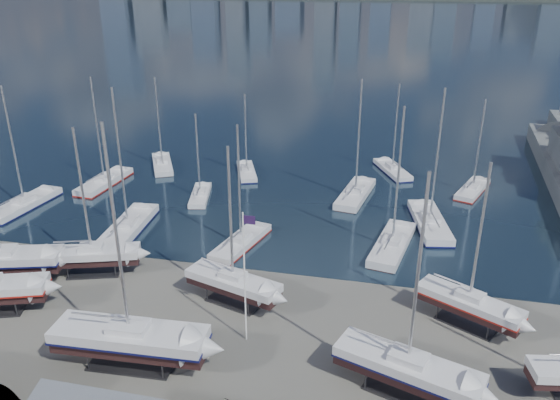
# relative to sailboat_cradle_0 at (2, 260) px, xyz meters

# --- Properties ---
(ground) EXTENTS (1400.00, 1400.00, 0.00)m
(ground) POSITION_rel_sailboat_cradle_0_xyz_m (21.09, -3.16, -2.12)
(ground) COLOR #605E59
(ground) RESTS_ON ground
(water) EXTENTS (1400.00, 600.00, 0.40)m
(water) POSITION_rel_sailboat_cradle_0_xyz_m (21.09, 306.84, -2.27)
(water) COLOR #172735
(water) RESTS_ON ground
(sailboat_cradle_0) EXTENTS (10.94, 5.82, 16.95)m
(sailboat_cradle_0) POSITION_rel_sailboat_cradle_0_xyz_m (0.00, 0.00, 0.00)
(sailboat_cradle_0) COLOR #2D2D33
(sailboat_cradle_0) RESTS_ON ground
(sailboat_cradle_2) EXTENTS (8.94, 4.97, 14.21)m
(sailboat_cradle_2) POSITION_rel_sailboat_cradle_0_xyz_m (7.29, 2.93, -0.13)
(sailboat_cradle_2) COLOR #2D2D33
(sailboat_cradle_2) RESTS_ON ground
(sailboat_cradle_3) EXTENTS (11.42, 3.72, 18.05)m
(sailboat_cradle_3) POSITION_rel_sailboat_cradle_0_xyz_m (16.73, -8.08, 0.06)
(sailboat_cradle_3) COLOR #2D2D33
(sailboat_cradle_3) RESTS_ON ground
(sailboat_cradle_4) EXTENTS (8.86, 4.89, 14.09)m
(sailboat_cradle_4) POSITION_rel_sailboat_cradle_0_xyz_m (21.59, 1.08, -0.14)
(sailboat_cradle_4) COLOR #2D2D33
(sailboat_cradle_4) RESTS_ON ground
(sailboat_cradle_5) EXTENTS (10.24, 5.86, 15.97)m
(sailboat_cradle_5) POSITION_rel_sailboat_cradle_0_xyz_m (36.13, -6.85, -0.05)
(sailboat_cradle_5) COLOR #2D2D33
(sailboat_cradle_5) RESTS_ON ground
(sailboat_cradle_6) EXTENTS (8.53, 6.21, 13.84)m
(sailboat_cradle_6) POSITION_rel_sailboat_cradle_0_xyz_m (40.86, 2.21, -0.16)
(sailboat_cradle_6) COLOR #2D2D33
(sailboat_cradle_6) RESTS_ON ground
(sailboat_moored_0) EXTENTS (3.92, 10.56, 15.43)m
(sailboat_moored_0) POSITION_rel_sailboat_cradle_0_xyz_m (-9.06, 15.12, -1.81)
(sailboat_moored_0) COLOR black
(sailboat_moored_0) RESTS_ON water
(sailboat_moored_1) EXTENTS (3.51, 10.23, 15.03)m
(sailboat_moored_1) POSITION_rel_sailboat_cradle_0_xyz_m (-3.54, 24.19, -1.81)
(sailboat_moored_1) COLOR black
(sailboat_moored_1) RESTS_ON water
(sailboat_moored_2) EXTENTS (6.39, 9.19, 13.64)m
(sailboat_moored_2) POSITION_rel_sailboat_cradle_0_xyz_m (1.06, 32.54, -1.80)
(sailboat_moored_2) COLOR black
(sailboat_moored_2) RESTS_ON water
(sailboat_moored_3) EXTENTS (3.95, 11.28, 16.55)m
(sailboat_moored_3) POSITION_rel_sailboat_cradle_0_xyz_m (6.17, 11.97, -1.81)
(sailboat_moored_3) COLOR black
(sailboat_moored_3) RESTS_ON water
(sailboat_moored_4) EXTENTS (3.78, 7.78, 11.32)m
(sailboat_moored_4) POSITION_rel_sailboat_cradle_0_xyz_m (10.56, 22.65, -1.79)
(sailboat_moored_4) COLOR black
(sailboat_moored_4) RESTS_ON water
(sailboat_moored_5) EXTENTS (4.93, 8.19, 11.84)m
(sailboat_moored_5) POSITION_rel_sailboat_cradle_0_xyz_m (13.87, 32.33, -1.81)
(sailboat_moored_5) COLOR black
(sailboat_moored_5) RESTS_ON water
(sailboat_moored_6) EXTENTS (4.59, 9.42, 13.57)m
(sailboat_moored_6) POSITION_rel_sailboat_cradle_0_xyz_m (19.22, 11.33, -1.81)
(sailboat_moored_6) COLOR black
(sailboat_moored_6) RESTS_ON water
(sailboat_moored_7) EXTENTS (4.48, 10.64, 15.57)m
(sailboat_moored_7) POSITION_rel_sailboat_cradle_0_xyz_m (29.58, 27.13, -1.80)
(sailboat_moored_7) COLOR black
(sailboat_moored_7) RESTS_ON water
(sailboat_moored_8) EXTENTS (5.92, 9.02, 13.15)m
(sailboat_moored_8) POSITION_rel_sailboat_cradle_0_xyz_m (33.82, 37.56, -1.81)
(sailboat_moored_8) COLOR black
(sailboat_moored_8) RESTS_ON water
(sailboat_moored_9) EXTENTS (4.76, 10.68, 15.59)m
(sailboat_moored_9) POSITION_rel_sailboat_cradle_0_xyz_m (34.57, 14.15, -1.80)
(sailboat_moored_9) COLOR black
(sailboat_moored_9) RESTS_ON water
(sailboat_moored_10) EXTENTS (4.97, 11.24, 16.25)m
(sailboat_moored_10) POSITION_rel_sailboat_cradle_0_xyz_m (38.47, 20.46, -1.81)
(sailboat_moored_10) COLOR black
(sailboat_moored_10) RESTS_ON water
(sailboat_moored_11) EXTENTS (5.27, 8.75, 12.66)m
(sailboat_moored_11) POSITION_rel_sailboat_cradle_0_xyz_m (44.19, 32.19, -1.81)
(sailboat_moored_11) COLOR black
(sailboat_moored_11) RESTS_ON water
(flagpole) EXTENTS (0.96, 0.12, 10.81)m
(flagpole) POSITION_rel_sailboat_cradle_0_xyz_m (24.11, -3.56, 4.04)
(flagpole) COLOR white
(flagpole) RESTS_ON ground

